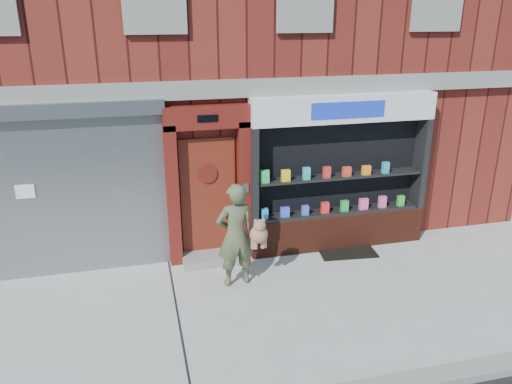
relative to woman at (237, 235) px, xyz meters
name	(u,v)px	position (x,y,z in m)	size (l,w,h in m)	color
ground	(276,305)	(0.45, -0.83, -0.91)	(80.00, 80.00, 0.00)	#9E9E99
building	(210,29)	(0.45, 5.16, 3.09)	(12.00, 8.16, 8.00)	maroon
shutter_bay	(75,180)	(-2.55, 1.10, 0.81)	(3.10, 0.30, 3.04)	gray
red_door_bay	(209,185)	(-0.30, 1.03, 0.55)	(1.52, 0.58, 2.90)	#5A140F
pharmacy_bay	(339,180)	(2.20, 0.98, 0.46)	(3.50, 0.41, 3.00)	#531E13
woman	(237,235)	(0.00, 0.00, 0.00)	(0.88, 0.54, 1.81)	#4F5638
doormat	(346,250)	(2.30, 0.69, -0.89)	(1.08, 0.76, 0.03)	black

